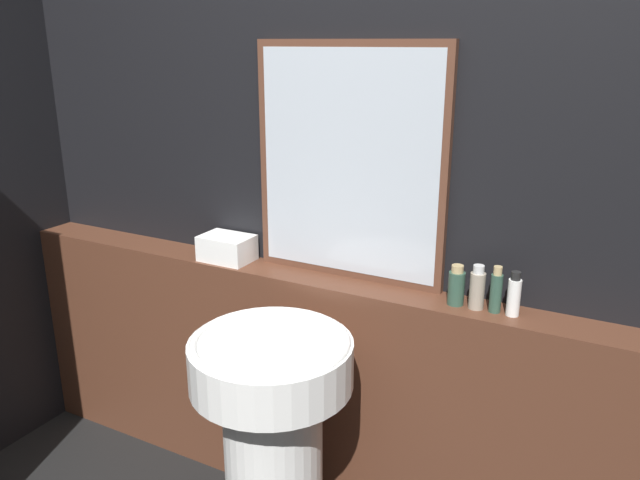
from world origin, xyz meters
TOP-DOWN VIEW (x-y plane):
  - wall_back at (0.00, 1.42)m, footprint 8.00×0.06m
  - vanity_counter at (0.00, 1.30)m, footprint 2.97×0.17m
  - pedestal_sink at (-0.07, 0.90)m, footprint 0.51×0.51m
  - mirror at (-0.04, 1.37)m, footprint 0.70×0.03m
  - towel_stack at (-0.52, 1.30)m, footprint 0.20×0.14m
  - shampoo_bottle at (0.38, 1.30)m, footprint 0.05×0.05m
  - conditioner_bottle at (0.45, 1.30)m, footprint 0.05×0.05m
  - lotion_bottle at (0.51, 1.30)m, footprint 0.04×0.04m
  - body_wash_bottle at (0.56, 1.30)m, footprint 0.04×0.04m

SIDE VIEW (x-z plane):
  - vanity_counter at x=0.00m, z-range 0.00..0.92m
  - pedestal_sink at x=-0.07m, z-range 0.09..0.96m
  - towel_stack at x=-0.52m, z-range 0.92..1.02m
  - shampoo_bottle at x=0.38m, z-range 0.92..1.05m
  - body_wash_bottle at x=0.56m, z-range 0.92..1.06m
  - conditioner_bottle at x=0.45m, z-range 0.92..1.06m
  - lotion_bottle at x=0.51m, z-range 0.92..1.07m
  - wall_back at x=0.00m, z-range 0.00..2.50m
  - mirror at x=-0.04m, z-range 0.92..1.74m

